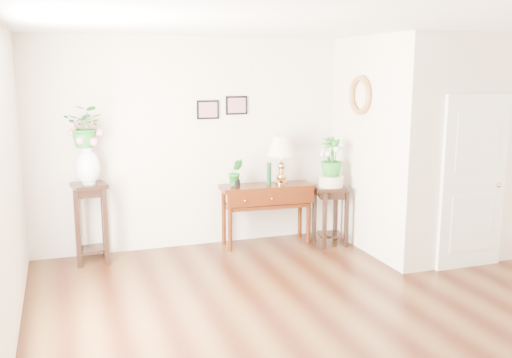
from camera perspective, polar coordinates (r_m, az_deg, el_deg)
name	(u,v)px	position (r m, az deg, el deg)	size (l,w,h in m)	color
floor	(344,315)	(5.82, 8.78, -13.30)	(6.00, 5.50, 0.02)	#503218
ceiling	(353,21)	(5.34, 9.67, 15.33)	(6.00, 5.50, 0.02)	white
wall_back	(254,141)	(7.91, -0.24, 3.80)	(6.00, 0.02, 2.80)	beige
wall_left	(0,198)	(4.80, -24.25, -1.77)	(0.02, 5.50, 2.80)	beige
partition	(425,143)	(8.00, 16.51, 3.44)	(1.80, 1.95, 2.80)	beige
door	(473,182)	(7.28, 20.91, -0.33)	(0.90, 0.05, 2.10)	white
art_print_left	(208,110)	(7.66, -4.83, 6.92)	(0.30, 0.02, 0.25)	black
art_print_right	(237,105)	(7.77, -1.95, 7.37)	(0.30, 0.02, 0.25)	black
wall_ornament	(360,95)	(7.55, 10.34, 8.25)	(0.51, 0.51, 0.07)	#BC824D
console_table	(266,215)	(7.84, 1.05, -3.58)	(1.25, 0.42, 0.84)	#3F1208
table_lamp	(281,159)	(7.76, 2.56, 2.06)	(0.38, 0.38, 0.67)	#C18649
green_vase	(269,172)	(7.73, 1.32, 0.67)	(0.06, 0.06, 0.30)	#0F371D
potted_plant	(236,174)	(7.57, -2.04, 0.54)	(0.20, 0.16, 0.36)	#227623
plant_stand_a	(91,223)	(7.39, -16.17, -4.25)	(0.39, 0.39, 1.00)	black
porcelain_vase	(88,165)	(7.24, -16.47, 1.30)	(0.29, 0.29, 0.50)	white
lily_arrangement	(86,130)	(7.18, -16.66, 4.70)	(0.46, 0.40, 0.51)	#227623
plant_stand_b	(330,216)	(7.88, 7.43, -3.65)	(0.38, 0.38, 0.82)	black
ceramic_bowl	(331,181)	(7.77, 7.52, -0.16)	(0.33, 0.33, 0.15)	silver
narcissus	(332,158)	(7.72, 7.58, 2.12)	(0.31, 0.31, 0.55)	#227623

